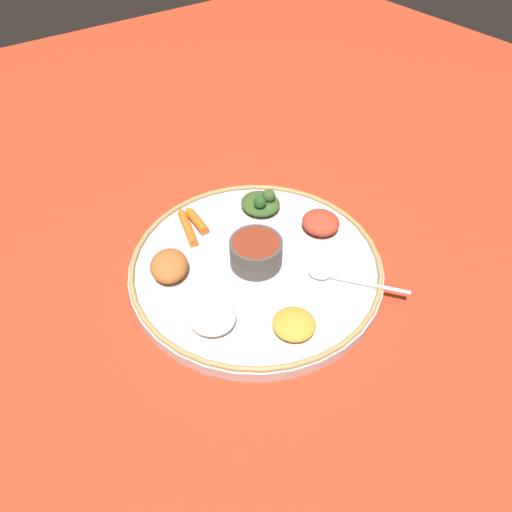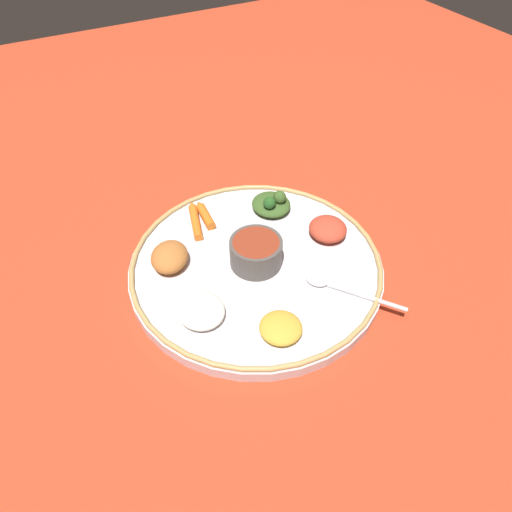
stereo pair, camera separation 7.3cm
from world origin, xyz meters
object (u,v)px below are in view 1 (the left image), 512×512
(center_bowl, at_px, (256,252))
(spoon, at_px, (342,279))
(carrot_outer, at_px, (187,226))
(greens_pile, at_px, (261,203))
(carrot_near_spoon, at_px, (196,219))

(center_bowl, distance_m, spoon, 0.14)
(center_bowl, xyz_separation_m, carrot_outer, (-0.14, -0.05, -0.02))
(spoon, relative_size, greens_pile, 1.78)
(carrot_near_spoon, bearing_deg, spoon, 24.00)
(center_bowl, relative_size, spoon, 0.63)
(carrot_outer, bearing_deg, spoon, 28.25)
(center_bowl, height_order, carrot_outer, center_bowl)
(spoon, xyz_separation_m, greens_pile, (-0.21, 0.00, 0.01))
(spoon, distance_m, greens_pile, 0.21)
(greens_pile, height_order, carrot_outer, greens_pile)
(spoon, bearing_deg, carrot_outer, -151.75)
(center_bowl, bearing_deg, spoon, 37.48)
(carrot_near_spoon, xyz_separation_m, carrot_outer, (0.00, -0.02, -0.00))
(carrot_outer, bearing_deg, center_bowl, 19.43)
(spoon, distance_m, carrot_outer, 0.28)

